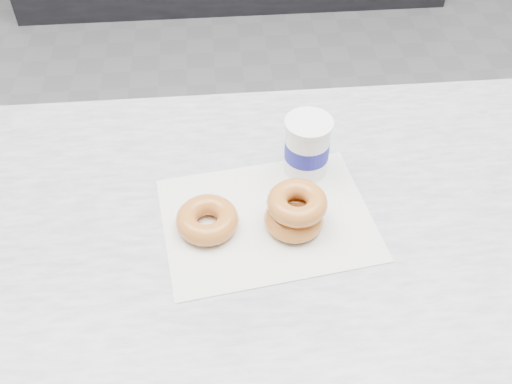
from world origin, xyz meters
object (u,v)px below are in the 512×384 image
(donut_single, at_px, (207,220))
(coffee_cup, at_px, (307,146))
(counter, at_px, (300,361))
(donut_stack, at_px, (296,211))

(donut_single, xyz_separation_m, coffee_cup, (0.18, 0.12, 0.04))
(counter, bearing_deg, donut_stack, 166.15)
(counter, height_order, donut_stack, donut_stack)
(donut_single, bearing_deg, donut_stack, -2.98)
(coffee_cup, bearing_deg, counter, -103.31)
(donut_single, distance_m, donut_stack, 0.14)
(counter, relative_size, donut_single, 29.99)
(counter, distance_m, coffee_cup, 0.52)
(donut_single, distance_m, coffee_cup, 0.22)
(counter, relative_size, donut_stack, 24.65)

